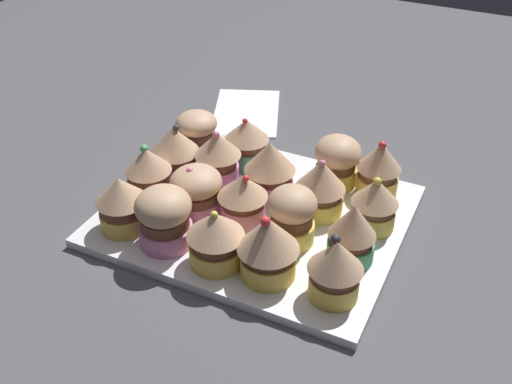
% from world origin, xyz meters
% --- Properties ---
extents(ground_plane, '(1.80, 1.80, 0.03)m').
position_xyz_m(ground_plane, '(0.00, 0.00, -0.01)').
color(ground_plane, '#4C4C51').
extents(baking_tray, '(0.29, 0.35, 0.01)m').
position_xyz_m(baking_tray, '(0.00, 0.00, 0.01)').
color(baking_tray, silver).
rests_on(baking_tray, ground_plane).
extents(cupcake_0, '(0.06, 0.06, 0.06)m').
position_xyz_m(cupcake_0, '(-0.09, -0.13, 0.04)').
color(cupcake_0, pink).
rests_on(cupcake_0, baking_tray).
extents(cupcake_1, '(0.06, 0.06, 0.08)m').
position_xyz_m(cupcake_1, '(-0.03, -0.13, 0.05)').
color(cupcake_1, pink).
rests_on(cupcake_1, baking_tray).
extents(cupcake_2, '(0.06, 0.06, 0.07)m').
position_xyz_m(cupcake_2, '(0.03, -0.13, 0.05)').
color(cupcake_2, pink).
rests_on(cupcake_2, baking_tray).
extents(cupcake_3, '(0.06, 0.06, 0.07)m').
position_xyz_m(cupcake_3, '(0.09, -0.13, 0.05)').
color(cupcake_3, '#EFC651').
rests_on(cupcake_3, baking_tray).
extents(cupcake_4, '(0.06, 0.06, 0.07)m').
position_xyz_m(cupcake_4, '(-0.09, -0.06, 0.05)').
color(cupcake_4, '#4C9E6B').
rests_on(cupcake_4, baking_tray).
extents(cupcake_5, '(0.06, 0.06, 0.08)m').
position_xyz_m(cupcake_5, '(-0.03, -0.07, 0.05)').
color(cupcake_5, pink).
rests_on(cupcake_5, baking_tray).
extents(cupcake_6, '(0.06, 0.06, 0.07)m').
position_xyz_m(cupcake_6, '(0.03, -0.06, 0.04)').
color(cupcake_6, pink).
rests_on(cupcake_6, baking_tray).
extents(cupcake_7, '(0.06, 0.06, 0.07)m').
position_xyz_m(cupcake_7, '(0.10, -0.07, 0.05)').
color(cupcake_7, pink).
rests_on(cupcake_7, baking_tray).
extents(cupcake_8, '(0.06, 0.06, 0.08)m').
position_xyz_m(cupcake_8, '(-0.04, -0.00, 0.05)').
color(cupcake_8, pink).
rests_on(cupcake_8, baking_tray).
extents(cupcake_9, '(0.06, 0.06, 0.07)m').
position_xyz_m(cupcake_9, '(0.02, -0.01, 0.05)').
color(cupcake_9, pink).
rests_on(cupcake_9, baking_tray).
extents(cupcake_10, '(0.06, 0.06, 0.07)m').
position_xyz_m(cupcake_10, '(0.10, -0.00, 0.05)').
color(cupcake_10, '#EFC651').
rests_on(cupcake_10, baking_tray).
extents(cupcake_11, '(0.06, 0.06, 0.07)m').
position_xyz_m(cupcake_11, '(-0.10, 0.07, 0.05)').
color(cupcake_11, '#EFC651').
rests_on(cupcake_11, baking_tray).
extents(cupcake_12, '(0.06, 0.06, 0.08)m').
position_xyz_m(cupcake_12, '(-0.03, 0.07, 0.05)').
color(cupcake_12, '#EFC651').
rests_on(cupcake_12, baking_tray).
extents(cupcake_13, '(0.06, 0.06, 0.07)m').
position_xyz_m(cupcake_13, '(0.03, 0.06, 0.05)').
color(cupcake_13, '#EFC651').
rests_on(cupcake_13, baking_tray).
extents(cupcake_14, '(0.07, 0.07, 0.08)m').
position_xyz_m(cupcake_14, '(0.09, 0.06, 0.05)').
color(cupcake_14, '#EFC651').
rests_on(cupcake_14, baking_tray).
extents(cupcake_15, '(0.06, 0.06, 0.08)m').
position_xyz_m(cupcake_15, '(-0.10, 0.12, 0.05)').
color(cupcake_15, '#EFC651').
rests_on(cupcake_15, baking_tray).
extents(cupcake_16, '(0.06, 0.06, 0.07)m').
position_xyz_m(cupcake_16, '(-0.03, 0.14, 0.05)').
color(cupcake_16, '#EFC651').
rests_on(cupcake_16, baking_tray).
extents(cupcake_17, '(0.05, 0.05, 0.07)m').
position_xyz_m(cupcake_17, '(0.03, 0.13, 0.05)').
color(cupcake_17, '#4C9E6B').
rests_on(cupcake_17, baking_tray).
extents(cupcake_18, '(0.06, 0.06, 0.08)m').
position_xyz_m(cupcake_18, '(0.09, 0.13, 0.05)').
color(cupcake_18, '#EFC651').
rests_on(cupcake_18, baking_tray).
extents(napkin, '(0.18, 0.15, 0.01)m').
position_xyz_m(napkin, '(-0.24, -0.13, 0.00)').
color(napkin, white).
rests_on(napkin, ground_plane).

